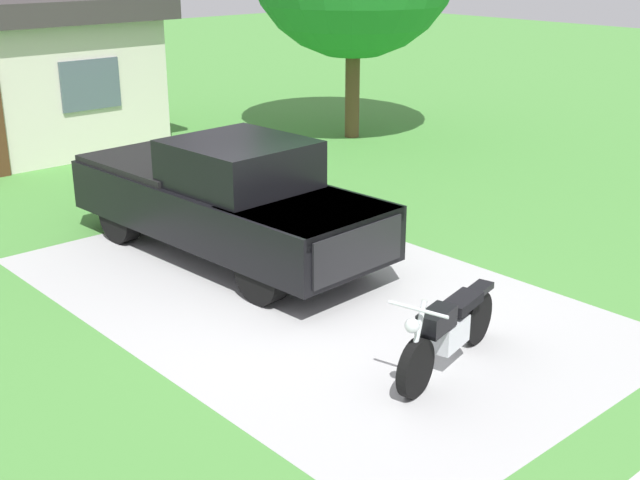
% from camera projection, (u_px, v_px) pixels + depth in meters
% --- Properties ---
extents(ground_plane, '(80.00, 80.00, 0.00)m').
position_uv_depth(ground_plane, '(308.00, 297.00, 11.49)').
color(ground_plane, '#4A8B3C').
extents(driveway_pad, '(5.37, 8.67, 0.01)m').
position_uv_depth(driveway_pad, '(308.00, 297.00, 11.49)').
color(driveway_pad, '#ABABAB').
rests_on(driveway_pad, ground).
extents(motorcycle, '(2.18, 0.86, 1.09)m').
position_uv_depth(motorcycle, '(448.00, 331.00, 9.43)').
color(motorcycle, black).
rests_on(motorcycle, ground).
extents(pickup_truck, '(2.31, 5.73, 1.90)m').
position_uv_depth(pickup_truck, '(222.00, 196.00, 12.78)').
color(pickup_truck, black).
rests_on(pickup_truck, ground).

